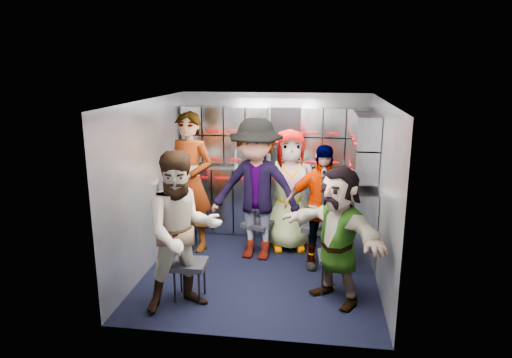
# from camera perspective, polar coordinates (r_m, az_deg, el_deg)

# --- Properties ---
(floor) EXTENTS (3.00, 3.00, 0.00)m
(floor) POSITION_cam_1_polar(r_m,az_deg,el_deg) (5.86, 0.69, -11.16)
(floor) COLOR black
(floor) RESTS_ON ground
(wall_back) EXTENTS (2.80, 0.04, 2.10)m
(wall_back) POSITION_cam_1_polar(r_m,az_deg,el_deg) (6.94, 2.30, 2.07)
(wall_back) COLOR gray
(wall_back) RESTS_ON ground
(wall_left) EXTENTS (0.04, 3.00, 2.10)m
(wall_left) POSITION_cam_1_polar(r_m,az_deg,el_deg) (5.83, -13.06, -0.67)
(wall_left) COLOR gray
(wall_left) RESTS_ON ground
(wall_right) EXTENTS (0.04, 3.00, 2.10)m
(wall_right) POSITION_cam_1_polar(r_m,az_deg,el_deg) (5.50, 15.36, -1.72)
(wall_right) COLOR gray
(wall_right) RESTS_ON ground
(ceiling) EXTENTS (2.80, 3.00, 0.02)m
(ceiling) POSITION_cam_1_polar(r_m,az_deg,el_deg) (5.31, 0.76, 9.78)
(ceiling) COLOR silver
(ceiling) RESTS_ON wall_back
(cart_bank_back) EXTENTS (2.68, 0.38, 0.99)m
(cart_bank_back) POSITION_cam_1_polar(r_m,az_deg,el_deg) (6.88, 2.08, -2.82)
(cart_bank_back) COLOR #91959F
(cart_bank_back) RESTS_ON ground
(cart_bank_left) EXTENTS (0.38, 0.76, 0.99)m
(cart_bank_left) POSITION_cam_1_polar(r_m,az_deg,el_deg) (6.42, -9.26, -4.25)
(cart_bank_left) COLOR #91959F
(cart_bank_left) RESTS_ON ground
(counter) EXTENTS (2.68, 0.42, 0.03)m
(counter) POSITION_cam_1_polar(r_m,az_deg,el_deg) (6.74, 2.12, 1.40)
(counter) COLOR #B1B3B8
(counter) RESTS_ON cart_bank_back
(locker_bank_back) EXTENTS (2.68, 0.28, 0.82)m
(locker_bank_back) POSITION_cam_1_polar(r_m,az_deg,el_deg) (6.71, 2.21, 5.47)
(locker_bank_back) COLOR #91959F
(locker_bank_back) RESTS_ON wall_back
(locker_bank_right) EXTENTS (0.28, 1.00, 0.82)m
(locker_bank_right) POSITION_cam_1_polar(r_m,az_deg,el_deg) (6.06, 13.43, 4.14)
(locker_bank_right) COLOR #91959F
(locker_bank_right) RESTS_ON wall_right
(right_cabinet) EXTENTS (0.28, 1.20, 1.00)m
(right_cabinet) POSITION_cam_1_polar(r_m,az_deg,el_deg) (6.21, 12.99, -5.04)
(right_cabinet) COLOR #91959F
(right_cabinet) RESTS_ON ground
(coffee_niche) EXTENTS (0.46, 0.16, 0.84)m
(coffee_niche) POSITION_cam_1_polar(r_m,az_deg,el_deg) (6.76, 3.79, 5.34)
(coffee_niche) COLOR black
(coffee_niche) RESTS_ON wall_back
(red_latch_strip) EXTENTS (2.60, 0.02, 0.03)m
(red_latch_strip) POSITION_cam_1_polar(r_m,az_deg,el_deg) (6.58, 1.93, -0.13)
(red_latch_strip) COLOR #940206
(red_latch_strip) RESTS_ON cart_bank_back
(jump_seat_near_left) EXTENTS (0.38, 0.36, 0.43)m
(jump_seat_near_left) POSITION_cam_1_polar(r_m,az_deg,el_deg) (5.08, -8.35, -10.73)
(jump_seat_near_left) COLOR black
(jump_seat_near_left) RESTS_ON ground
(jump_seat_mid_left) EXTENTS (0.46, 0.45, 0.42)m
(jump_seat_mid_left) POSITION_cam_1_polar(r_m,az_deg,el_deg) (6.22, 0.24, -5.84)
(jump_seat_mid_left) COLOR black
(jump_seat_mid_left) RESTS_ON ground
(jump_seat_center) EXTENTS (0.46, 0.44, 0.42)m
(jump_seat_center) POSITION_cam_1_polar(r_m,az_deg,el_deg) (6.53, 4.23, -4.90)
(jump_seat_center) COLOR black
(jump_seat_center) RESTS_ON ground
(jump_seat_mid_right) EXTENTS (0.50, 0.48, 0.48)m
(jump_seat_mid_right) POSITION_cam_1_polar(r_m,az_deg,el_deg) (5.99, 8.04, -6.30)
(jump_seat_mid_right) COLOR black
(jump_seat_mid_right) RESTS_ON ground
(jump_seat_near_right) EXTENTS (0.41, 0.39, 0.45)m
(jump_seat_near_right) POSITION_cam_1_polar(r_m,az_deg,el_deg) (5.23, 9.94, -9.84)
(jump_seat_near_right) COLOR black
(jump_seat_near_right) RESTS_ON ground
(attendant_standing) EXTENTS (0.80, 0.63, 1.90)m
(attendant_standing) POSITION_cam_1_polar(r_m,az_deg,el_deg) (6.24, -8.25, -0.40)
(attendant_standing) COLOR black
(attendant_standing) RESTS_ON ground
(attendant_arc_a) EXTENTS (1.03, 0.96, 1.69)m
(attendant_arc_a) POSITION_cam_1_polar(r_m,az_deg,el_deg) (4.74, -9.15, -6.57)
(attendant_arc_a) COLOR black
(attendant_arc_a) RESTS_ON ground
(attendant_arc_b) EXTENTS (1.28, 0.84, 1.85)m
(attendant_arc_b) POSITION_cam_1_polar(r_m,az_deg,el_deg) (5.88, 0.01, -1.39)
(attendant_arc_b) COLOR black
(attendant_arc_b) RESTS_ON ground
(attendant_arc_c) EXTENTS (0.90, 0.68, 1.67)m
(attendant_arc_c) POSITION_cam_1_polar(r_m,az_deg,el_deg) (6.22, 4.19, -1.42)
(attendant_arc_c) COLOR black
(attendant_arc_c) RESTS_ON ground
(attendant_arc_d) EXTENTS (0.93, 0.40, 1.58)m
(attendant_arc_d) POSITION_cam_1_polar(r_m,az_deg,el_deg) (5.71, 8.16, -3.51)
(attendant_arc_d) COLOR black
(attendant_arc_d) RESTS_ON ground
(attendant_arc_e) EXTENTS (1.32, 1.29, 1.51)m
(attendant_arc_e) POSITION_cam_1_polar(r_m,az_deg,el_deg) (4.93, 10.17, -6.92)
(attendant_arc_e) COLOR black
(attendant_arc_e) RESTS_ON ground
(bottle_left) EXTENTS (0.06, 0.06, 0.28)m
(bottle_left) POSITION_cam_1_polar(r_m,az_deg,el_deg) (6.70, -0.88, 2.68)
(bottle_left) COLOR white
(bottle_left) RESTS_ON counter
(bottle_mid) EXTENTS (0.07, 0.07, 0.26)m
(bottle_mid) POSITION_cam_1_polar(r_m,az_deg,el_deg) (6.74, -2.51, 2.66)
(bottle_mid) COLOR white
(bottle_mid) RESTS_ON counter
(bottle_right) EXTENTS (0.07, 0.07, 0.22)m
(bottle_right) POSITION_cam_1_polar(r_m,az_deg,el_deg) (6.63, 7.83, 2.18)
(bottle_right) COLOR white
(bottle_right) RESTS_ON counter
(cup_left) EXTENTS (0.08, 0.08, 0.11)m
(cup_left) POSITION_cam_1_polar(r_m,az_deg,el_deg) (6.90, -8.01, 2.14)
(cup_left) COLOR #CFB292
(cup_left) RESTS_ON counter
(cup_right) EXTENTS (0.08, 0.08, 0.11)m
(cup_right) POSITION_cam_1_polar(r_m,az_deg,el_deg) (6.66, 12.84, 1.50)
(cup_right) COLOR #CFB292
(cup_right) RESTS_ON counter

